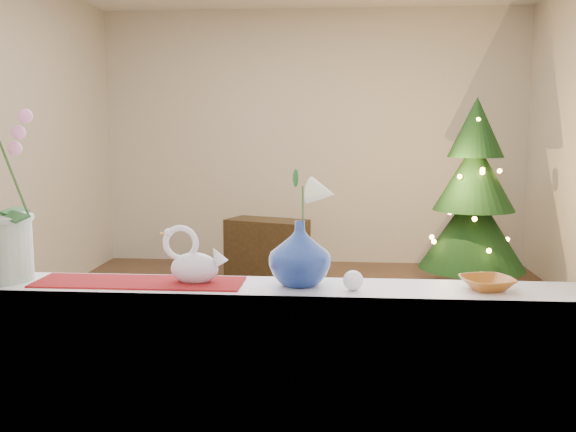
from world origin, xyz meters
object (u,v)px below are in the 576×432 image
(xmas_tree, at_px, (474,195))
(side_table, at_px, (267,248))
(blue_vase, at_px, (300,248))
(paperweight, at_px, (353,280))
(swan, at_px, (194,256))
(amber_dish, at_px, (487,284))

(xmas_tree, bearing_deg, side_table, 169.56)
(blue_vase, xyz_separation_m, paperweight, (0.18, -0.06, -0.09))
(swan, height_order, blue_vase, blue_vase)
(xmas_tree, bearing_deg, swan, -114.27)
(amber_dish, bearing_deg, paperweight, -173.80)
(side_table, bearing_deg, amber_dish, -53.51)
(side_table, bearing_deg, swan, -66.59)
(blue_vase, distance_m, xmas_tree, 3.93)
(amber_dish, relative_size, xmas_tree, 0.08)
(paperweight, bearing_deg, xmas_tree, 73.09)
(xmas_tree, bearing_deg, blue_vase, -109.62)
(blue_vase, relative_size, paperweight, 3.77)
(blue_vase, xyz_separation_m, side_table, (-0.57, 4.05, -0.76))
(swan, bearing_deg, blue_vase, 14.62)
(swan, bearing_deg, xmas_tree, 79.37)
(xmas_tree, bearing_deg, amber_dish, -100.86)
(swan, distance_m, xmas_tree, 4.07)
(blue_vase, bearing_deg, xmas_tree, 70.38)
(blue_vase, bearing_deg, side_table, 98.02)
(xmas_tree, xyz_separation_m, side_table, (-1.89, 0.35, -0.58))
(paperweight, bearing_deg, blue_vase, 160.95)
(paperweight, xyz_separation_m, amber_dish, (0.43, 0.05, -0.02))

